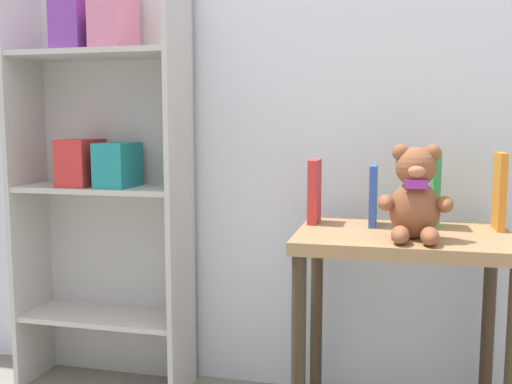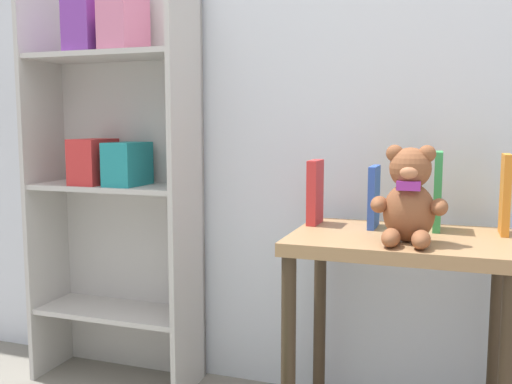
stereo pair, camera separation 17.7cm
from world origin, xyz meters
The scene contains 8 objects.
wall_back centered at (0.00, 1.42, 1.25)m, with size 4.80×0.06×2.50m.
bookshelf_side centered at (-0.81, 1.28, 0.81)m, with size 0.60×0.25×1.44m.
display_table centered at (0.22, 1.10, 0.53)m, with size 0.60×0.44×0.64m.
teddy_bear centered at (0.24, 1.01, 0.75)m, with size 0.20×0.18×0.26m.
book_standing_red centered at (-0.05, 1.20, 0.74)m, with size 0.03×0.11×0.20m, color red.
book_standing_blue centered at (0.13, 1.20, 0.73)m, with size 0.02×0.12×0.18m, color #2D51B7.
book_standing_green centered at (0.31, 1.22, 0.75)m, with size 0.02×0.12×0.23m, color #33934C.
book_standing_orange centered at (0.49, 1.22, 0.75)m, with size 0.02×0.11×0.23m, color orange.
Camera 2 is at (0.35, -0.51, 0.95)m, focal length 40.00 mm.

